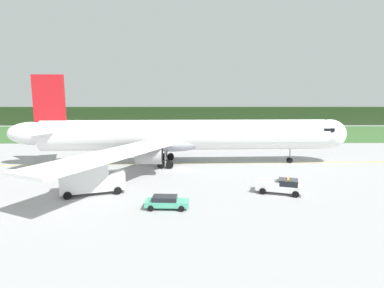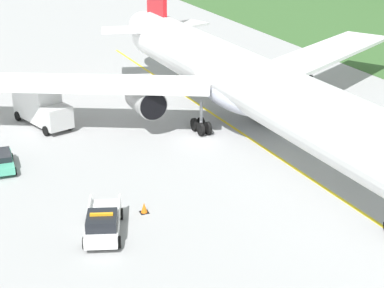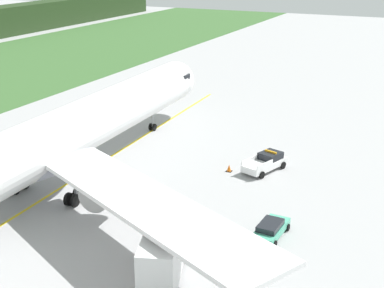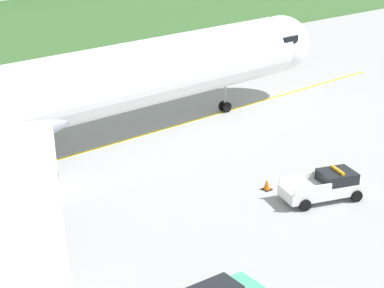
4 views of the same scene
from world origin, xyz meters
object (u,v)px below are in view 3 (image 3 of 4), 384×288
Objects in this scene: airliner at (59,139)px; catering_truck at (163,257)px; ops_pickup_truck at (266,162)px; apron_cone at (229,168)px; staff_car at (271,229)px.

airliner is 7.54× the size of catering_truck.
airliner reaches higher than ops_pickup_truck.
airliner is 17.34m from apron_cone.
ops_pickup_truck is at bearing -0.06° from catering_truck.
ops_pickup_truck is at bearing -53.17° from airliner.
catering_truck is 20.98m from apron_cone.
staff_car is (-0.95, -21.17, -4.18)m from airliner.
catering_truck is (-10.24, -16.42, -2.89)m from airliner.
staff_car is (9.29, -4.75, -1.29)m from catering_truck.
ops_pickup_truck is (12.31, -16.44, -3.98)m from airliner.
catering_truck is at bearing 179.94° from ops_pickup_truck.
apron_cone is (10.41, -13.11, -4.52)m from airliner.
airliner is 20.92m from ops_pickup_truck.
catering_truck is at bearing 152.90° from staff_car.
airliner is at bearing 126.83° from ops_pickup_truck.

